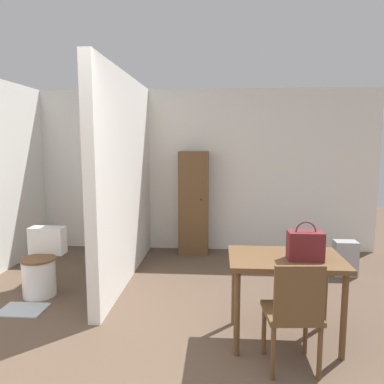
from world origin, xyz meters
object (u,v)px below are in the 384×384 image
at_px(dining_table, 285,269).
at_px(space_heater, 345,258).
at_px(handbag, 305,245).
at_px(wooden_cabinet, 194,203).
at_px(wooden_chair, 294,312).
at_px(toilet, 42,266).

relative_size(dining_table, space_heater, 2.13).
bearing_deg(handbag, space_heater, 62.23).
distance_m(dining_table, wooden_cabinet, 2.70).
relative_size(dining_table, wooden_cabinet, 0.61).
relative_size(wooden_chair, handbag, 2.68).
height_order(wooden_chair, handbag, handbag).
bearing_deg(toilet, space_heater, 13.08).
distance_m(toilet, space_heater, 3.70).
bearing_deg(wooden_cabinet, space_heater, -23.10).
bearing_deg(wooden_chair, space_heater, 58.94).
bearing_deg(toilet, wooden_chair, -26.83).
distance_m(dining_table, handbag, 0.27).
bearing_deg(dining_table, handbag, -26.95).
bearing_deg(wooden_cabinet, toilet, -133.43).
relative_size(toilet, wooden_cabinet, 0.46).
distance_m(dining_table, toilet, 2.70).
xyz_separation_m(wooden_chair, toilet, (-2.54, 1.28, -0.15)).
xyz_separation_m(wooden_cabinet, space_heater, (2.00, -0.85, -0.56)).
xyz_separation_m(dining_table, space_heater, (1.06, 1.67, -0.42)).
bearing_deg(dining_table, space_heater, 57.64).
height_order(wooden_chair, space_heater, wooden_chair).
relative_size(wooden_cabinet, space_heater, 3.51).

